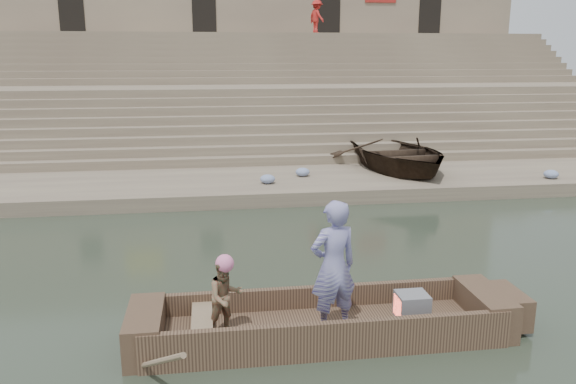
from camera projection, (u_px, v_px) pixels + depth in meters
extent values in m
plane|color=#263024|center=(334.00, 296.00, 9.92)|extent=(120.00, 120.00, 0.00)
cube|color=gray|center=(277.00, 185.00, 17.57)|extent=(32.00, 4.00, 0.40)
cube|color=gray|center=(255.00, 119.00, 24.50)|extent=(32.00, 3.00, 2.80)
cube|color=gray|center=(244.00, 83.00, 30.95)|extent=(32.00, 3.00, 5.20)
cube|color=gray|center=(269.00, 166.00, 19.69)|extent=(32.00, 0.50, 0.70)
cube|color=gray|center=(267.00, 159.00, 20.14)|extent=(32.00, 0.50, 1.00)
cube|color=gray|center=(266.00, 153.00, 20.59)|extent=(32.00, 0.50, 1.30)
cube|color=gray|center=(264.00, 146.00, 21.03)|extent=(32.00, 0.50, 1.60)
cube|color=gray|center=(263.00, 140.00, 21.48)|extent=(32.00, 0.50, 1.90)
cube|color=gray|center=(261.00, 135.00, 21.92)|extent=(32.00, 0.50, 2.20)
cube|color=gray|center=(260.00, 129.00, 22.37)|extent=(32.00, 0.50, 2.50)
cube|color=gray|center=(259.00, 124.00, 22.81)|extent=(32.00, 0.50, 2.80)
cube|color=gray|center=(252.00, 112.00, 26.15)|extent=(32.00, 0.50, 3.10)
cube|color=gray|center=(251.00, 107.00, 26.59)|extent=(32.00, 0.50, 3.40)
cube|color=gray|center=(250.00, 103.00, 27.04)|extent=(32.00, 0.50, 3.70)
cube|color=gray|center=(249.00, 99.00, 27.48)|extent=(32.00, 0.50, 4.00)
cube|color=gray|center=(248.00, 96.00, 27.93)|extent=(32.00, 0.50, 4.30)
cube|color=gray|center=(247.00, 92.00, 28.37)|extent=(32.00, 0.50, 4.60)
cube|color=gray|center=(247.00, 88.00, 28.82)|extent=(32.00, 0.50, 4.90)
cube|color=gray|center=(246.00, 85.00, 29.27)|extent=(32.00, 0.50, 5.20)
cube|color=gray|center=(238.00, 29.00, 34.09)|extent=(32.00, 5.00, 11.20)
cube|color=black|center=(71.00, 6.00, 30.25)|extent=(1.30, 0.18, 2.60)
cube|color=black|center=(204.00, 8.00, 31.22)|extent=(1.30, 0.18, 2.60)
cube|color=black|center=(329.00, 9.00, 32.19)|extent=(1.30, 0.18, 2.60)
cube|color=black|center=(430.00, 11.00, 33.03)|extent=(1.30, 0.18, 2.60)
cube|color=brown|center=(322.00, 331.00, 8.44)|extent=(5.00, 1.30, 0.22)
cube|color=brown|center=(331.00, 341.00, 7.81)|extent=(5.20, 0.12, 0.56)
cube|color=brown|center=(314.00, 303.00, 9.00)|extent=(5.20, 0.12, 0.56)
cube|color=brown|center=(145.00, 331.00, 8.04)|extent=(0.50, 1.30, 0.60)
cube|color=brown|center=(484.00, 309.00, 8.75)|extent=(0.50, 1.30, 0.60)
cube|color=brown|center=(509.00, 306.00, 8.80)|extent=(0.35, 0.90, 0.50)
cube|color=#937A5B|center=(202.00, 321.00, 8.13)|extent=(0.30, 1.20, 0.08)
cylinder|color=#937A5B|center=(150.00, 363.00, 7.20)|extent=(1.03, 2.10, 1.36)
sphere|color=pink|center=(225.00, 264.00, 7.90)|extent=(0.26, 0.26, 0.26)
imported|color=navy|center=(333.00, 267.00, 8.02)|extent=(0.80, 0.63, 1.94)
imported|color=#297D4F|center=(226.00, 297.00, 8.02)|extent=(0.66, 0.60, 1.12)
cube|color=slate|center=(412.00, 306.00, 8.56)|extent=(0.46, 0.42, 0.40)
cube|color=#E5593F|center=(398.00, 307.00, 8.53)|extent=(0.04, 0.34, 0.32)
imported|color=#2D2116|center=(398.00, 154.00, 18.67)|extent=(4.31, 5.59, 1.07)
imported|color=red|center=(317.00, 17.00, 29.81)|extent=(1.02, 1.25, 1.69)
ellipsoid|color=#3F5999|center=(303.00, 172.00, 17.79)|extent=(0.44, 0.44, 0.26)
ellipsoid|color=#3F5999|center=(268.00, 179.00, 16.79)|extent=(0.44, 0.44, 0.26)
ellipsoid|color=#3F5999|center=(551.00, 174.00, 17.46)|extent=(0.44, 0.44, 0.26)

